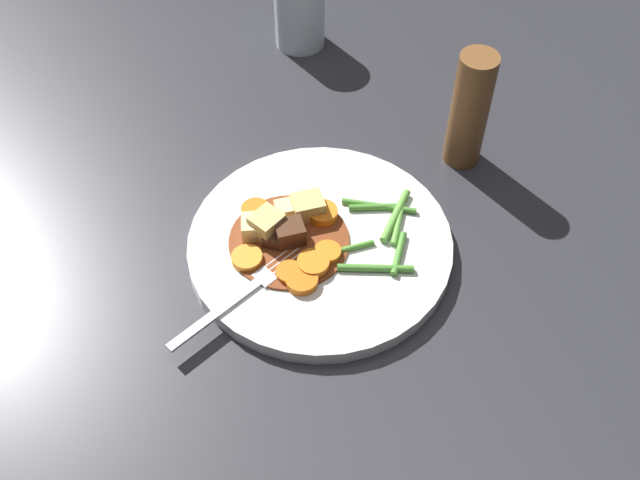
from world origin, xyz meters
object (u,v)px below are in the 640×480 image
Objects in this scene: carrot_slice_2 at (323,214)px; potato_chunk_0 at (254,228)px; carrot_slice_7 at (279,226)px; fork at (242,294)px; potato_chunk_3 at (286,211)px; potato_chunk_1 at (267,226)px; potato_chunk_2 at (308,207)px; carrot_slice_0 at (256,211)px; dinner_plate at (320,245)px; carrot_slice_6 at (325,254)px; meat_chunk_0 at (290,233)px; pepper_mill at (470,110)px; carrot_slice_4 at (248,261)px; carrot_slice_5 at (289,273)px; carrot_slice_1 at (302,280)px; meat_chunk_1 at (274,241)px; carrot_slice_3 at (313,264)px; water_glass at (300,10)px.

carrot_slice_2 is 0.08m from potato_chunk_0.
carrot_slice_7 reaches higher than fork.
carrot_slice_7 is 0.09m from fork.
potato_chunk_0 is 1.13× the size of potato_chunk_3.
potato_chunk_1 reaches higher than potato_chunk_2.
carrot_slice_0 is at bearing -25.60° from carrot_slice_2.
carrot_slice_6 is at bearing 81.77° from dinner_plate.
carrot_slice_2 is at bearing -156.59° from meat_chunk_0.
pepper_mill is (-0.21, -0.10, 0.05)m from carrot_slice_6.
potato_chunk_0 is at bearing 9.03° from pepper_mill.
dinner_plate is at bearing 153.28° from potato_chunk_0.
pepper_mill is (-0.25, -0.05, 0.05)m from carrot_slice_7.
carrot_slice_2 and carrot_slice_7 have the same top height.
carrot_slice_7 is at bearing -1.10° from carrot_slice_2.
carrot_slice_5 is (-0.04, 0.03, -0.00)m from carrot_slice_4.
carrot_slice_7 is at bearing -167.10° from potato_chunk_1.
fork is (0.08, 0.08, -0.01)m from potato_chunk_3.
pepper_mill is at bearing -153.72° from carrot_slice_1.
carrot_slice_7 is 0.04m from potato_chunk_2.
carrot_slice_5 is at bearing 13.79° from carrot_slice_6.
potato_chunk_1 is 0.21× the size of pepper_mill.
carrot_slice_0 is at bearing -29.57° from potato_chunk_3.
carrot_slice_0 reaches higher than fork.
carrot_slice_1 is (0.04, 0.05, 0.01)m from dinner_plate.
potato_chunk_0 reaches higher than carrot_slice_5.
carrot_slice_1 is at bearing 100.49° from meat_chunk_1.
carrot_slice_4 is 1.14× the size of carrot_slice_6.
carrot_slice_0 is at bearing -48.70° from dinner_plate.
potato_chunk_0 is 0.16× the size of fork.
potato_chunk_2 is (-0.05, 0.02, 0.01)m from carrot_slice_0.
meat_chunk_0 is 0.02m from meat_chunk_1.
carrot_slice_7 is at bearing 13.52° from potato_chunk_2.
carrot_slice_4 is 1.22× the size of potato_chunk_0.
meat_chunk_0 reaches higher than potato_chunk_3.
meat_chunk_1 is at bearing -12.04° from dinner_plate.
carrot_slice_3 is 0.07m from carrot_slice_4.
potato_chunk_1 reaches higher than potato_chunk_3.
carrot_slice_1 is at bearing 89.06° from carrot_slice_7.
pepper_mill is (-0.20, -0.05, 0.05)m from carrot_slice_2.
carrot_slice_5 is at bearing 94.29° from potato_chunk_1.
dinner_plate is 0.06m from carrot_slice_1.
carrot_slice_3 is 1.08× the size of potato_chunk_1.
water_glass is 0.30m from pepper_mill.
pepper_mill reaches higher than carrot_slice_4.
pepper_mill reaches higher than water_glass.
fork is at bearing 64.27° from carrot_slice_4.
fork is at bearing 65.59° from carrot_slice_0.
carrot_slice_3 reaches higher than dinner_plate.
water_glass reaches higher than carrot_slice_2.
meat_chunk_0 reaches higher than fork.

